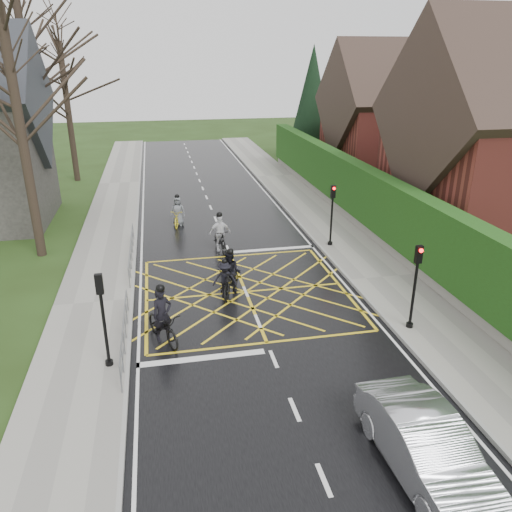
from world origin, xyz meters
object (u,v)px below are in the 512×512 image
object	(u,v)px
cyclist_front	(220,237)
cyclist_lead	(178,215)
car	(426,447)
cyclist_rear	(163,323)
cyclist_mid	(225,283)
cyclist_back	(231,277)

from	to	relation	value
cyclist_front	cyclist_lead	size ratio (longest dim) A/B	1.04
cyclist_lead	car	distance (m)	20.00
cyclist_front	cyclist_rear	bearing A→B (deg)	-119.24
cyclist_mid	cyclist_front	world-z (taller)	cyclist_front
cyclist_lead	car	world-z (taller)	cyclist_lead
cyclist_mid	cyclist_front	size ratio (longest dim) A/B	0.84
cyclist_back	cyclist_mid	size ratio (longest dim) A/B	1.16
cyclist_mid	cyclist_rear	bearing A→B (deg)	-122.31
cyclist_lead	cyclist_back	bearing A→B (deg)	-67.64
cyclist_mid	car	xyz separation A→B (m)	(3.19, -10.01, 0.16)
cyclist_back	cyclist_front	xyz separation A→B (m)	(0.21, 4.86, -0.00)
cyclist_lead	cyclist_front	bearing A→B (deg)	-55.17
cyclist_back	car	size ratio (longest dim) A/B	0.44
cyclist_back	cyclist_lead	size ratio (longest dim) A/B	1.02
cyclist_back	cyclist_rear	bearing A→B (deg)	-106.98
cyclist_back	cyclist_mid	distance (m)	0.36
cyclist_back	cyclist_mid	xyz separation A→B (m)	(-0.27, -0.20, -0.15)
cyclist_mid	car	world-z (taller)	cyclist_mid
cyclist_rear	cyclist_lead	xyz separation A→B (m)	(1.19, 12.39, -0.04)
cyclist_rear	cyclist_front	world-z (taller)	cyclist_rear
cyclist_rear	cyclist_front	distance (m)	8.52
cyclist_lead	car	size ratio (longest dim) A/B	0.43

